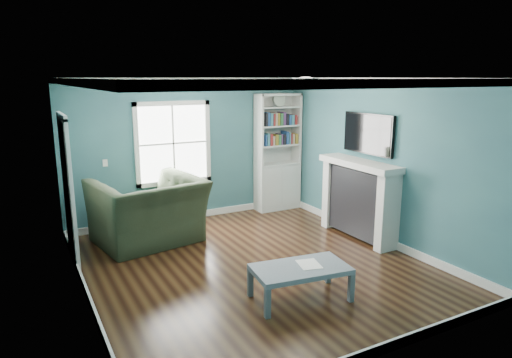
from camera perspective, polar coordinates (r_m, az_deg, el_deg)
name	(u,v)px	position (r m, az deg, el deg)	size (l,w,h in m)	color
floor	(253,265)	(6.60, -0.36, -10.67)	(5.00, 5.00, 0.00)	black
room_walls	(253,155)	(6.15, -0.38, 2.98)	(5.00, 5.00, 5.00)	#315B69
trim	(253,180)	(6.22, -0.37, -0.15)	(4.50, 5.00, 2.60)	white
window	(173,143)	(8.33, -10.30, 4.41)	(1.40, 0.06, 1.50)	white
bookshelf	(277,164)	(9.10, 2.68, 1.93)	(0.90, 0.35, 2.31)	silver
fireplace	(359,200)	(7.68, 12.76, -2.59)	(0.44, 1.58, 1.30)	black
tv	(368,134)	(7.56, 13.85, 5.52)	(0.06, 1.10, 0.65)	black
door	(68,189)	(6.96, -22.49, -1.13)	(0.12, 0.98, 2.17)	silver
ceiling_fixture	(306,82)	(6.62, 6.25, 12.01)	(0.38, 0.38, 0.15)	white
light_switch	(105,163)	(8.08, -18.33, 1.92)	(0.08, 0.01, 0.12)	white
recliner	(148,201)	(7.44, -13.37, -2.65)	(1.59, 1.04, 1.39)	#212C1B
coffee_table	(300,271)	(5.56, 5.57, -11.36)	(1.21, 0.76, 0.41)	#4E575D
paper_sheet	(309,264)	(5.61, 6.64, -10.53)	(0.25, 0.31, 0.00)	white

